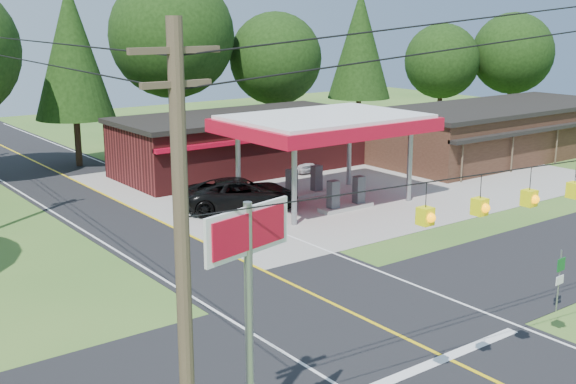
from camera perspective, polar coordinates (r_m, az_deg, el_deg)
ground at (r=24.97m, az=6.06°, el=-9.98°), size 120.00×120.00×0.00m
main_highway at (r=24.96m, az=6.06°, el=-9.95°), size 8.00×120.00×0.02m
cross_road at (r=24.96m, az=6.06°, el=-9.94°), size 70.00×7.00×0.02m
lane_center_yellow at (r=24.95m, az=6.06°, el=-9.92°), size 0.15×110.00×0.00m
gas_canopy at (r=39.01m, az=2.96°, el=5.22°), size 10.60×7.40×4.88m
convenience_store at (r=47.92m, az=-3.81°, el=3.93°), size 16.40×7.55×3.80m
strip_building at (r=55.13m, az=16.31°, el=4.69°), size 20.40×8.75×3.80m
utility_pole_near_left at (r=14.03m, az=-8.29°, el=-6.37°), size 1.80×0.30×10.00m
overhead_beacons at (r=18.54m, az=16.91°, el=1.35°), size 17.04×2.04×1.03m
treeline_backdrop at (r=43.96m, az=-14.91°, el=9.96°), size 70.27×51.59×13.30m
suv_car at (r=38.23m, az=-3.74°, el=-0.19°), size 7.93×7.93×1.69m
sedan_car at (r=47.96m, az=0.36°, el=2.38°), size 3.79×3.79×1.22m
big_stop_sign at (r=14.92m, az=-3.11°, el=-7.08°), size 2.33×0.62×6.38m
route_sign_post at (r=26.63m, az=20.68°, el=-6.18°), size 0.46×0.10×2.25m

